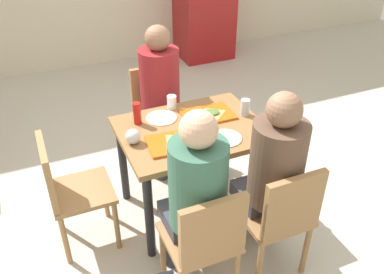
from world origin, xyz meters
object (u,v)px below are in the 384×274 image
at_px(main_table, 192,141).
at_px(paper_plate_center, 161,118).
at_px(chair_left_end, 67,187).
at_px(soda_can, 245,107).
at_px(chair_near_right, 281,215).
at_px(pizza_slice_a, 178,141).
at_px(person_far_side, 161,90).
at_px(plastic_cup_b, 216,145).
at_px(person_in_red, 195,190).
at_px(plastic_cup_a, 172,102).
at_px(tray_red_near, 175,142).
at_px(person_in_brown_jacket, 272,169).
at_px(tray_red_far, 208,115).
at_px(chair_far_side, 157,109).
at_px(chair_near_left, 205,239).
at_px(condiment_bottle, 137,113).
at_px(pizza_slice_b, 211,113).
at_px(foil_bundle, 133,137).

relative_size(main_table, paper_plate_center, 4.52).
distance_m(chair_left_end, soda_can, 1.34).
xyz_separation_m(chair_near_right, pizza_slice_a, (-0.41, 0.62, 0.26)).
relative_size(chair_near_right, person_far_side, 0.67).
bearing_deg(soda_can, plastic_cup_b, -139.41).
distance_m(person_in_red, plastic_cup_a, 0.97).
distance_m(tray_red_near, soda_can, 0.62).
bearing_deg(person_in_brown_jacket, person_in_red, 180.00).
bearing_deg(pizza_slice_a, chair_left_end, 168.73).
bearing_deg(main_table, tray_red_far, 33.13).
relative_size(person_in_red, plastic_cup_a, 12.57).
height_order(chair_far_side, chair_left_end, same).
xyz_separation_m(chair_near_right, plastic_cup_b, (-0.22, 0.44, 0.29)).
relative_size(main_table, person_in_red, 0.79).
height_order(chair_left_end, soda_can, soda_can).
bearing_deg(chair_near_left, tray_red_far, 64.25).
bearing_deg(tray_red_far, person_in_red, -119.86).
relative_size(main_table, tray_red_near, 2.76).
relative_size(chair_far_side, person_in_red, 0.67).
bearing_deg(chair_near_left, soda_can, 49.34).
distance_m(chair_left_end, tray_red_near, 0.76).
relative_size(chair_near_left, condiment_bottle, 5.29).
distance_m(person_in_brown_jacket, pizza_slice_b, 0.73).
height_order(main_table, pizza_slice_a, pizza_slice_a).
xyz_separation_m(person_in_brown_jacket, paper_plate_center, (-0.40, 0.83, -0.01)).
distance_m(paper_plate_center, soda_can, 0.61).
bearing_deg(pizza_slice_a, person_in_red, -100.34).
height_order(person_in_red, condiment_bottle, person_in_red).
height_order(tray_red_far, pizza_slice_b, pizza_slice_b).
distance_m(chair_left_end, person_in_red, 0.92).
relative_size(chair_near_left, person_in_brown_jacket, 0.67).
distance_m(person_in_red, condiment_bottle, 0.84).
relative_size(chair_left_end, pizza_slice_b, 4.91).
bearing_deg(person_far_side, foil_bundle, -123.38).
height_order(person_in_red, paper_plate_center, person_in_red).
relative_size(chair_near_left, soda_can, 6.94).
xyz_separation_m(person_in_brown_jacket, plastic_cup_b, (-0.22, 0.30, 0.04)).
bearing_deg(condiment_bottle, chair_near_right, -59.50).
bearing_deg(main_table, chair_near_right, -71.94).
xyz_separation_m(chair_near_right, person_in_brown_jacket, (-0.00, 0.14, 0.25)).
bearing_deg(tray_red_far, chair_left_end, -173.86).
height_order(chair_left_end, person_in_red, person_in_red).
height_order(plastic_cup_b, soda_can, soda_can).
bearing_deg(person_far_side, main_table, -90.00).
distance_m(person_in_brown_jacket, soda_can, 0.67).
relative_size(pizza_slice_b, foil_bundle, 1.73).
height_order(chair_near_left, plastic_cup_b, chair_near_left).
xyz_separation_m(main_table, person_in_brown_jacket, (0.25, -0.62, 0.12)).
bearing_deg(tray_red_far, foil_bundle, -167.48).
distance_m(chair_near_left, chair_near_right, 0.50).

